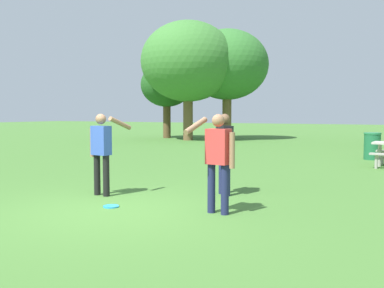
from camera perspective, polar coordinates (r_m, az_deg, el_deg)
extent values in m
plane|color=#447530|center=(7.65, -9.91, -8.52)|extent=(120.00, 120.00, 0.00)
cylinder|color=#1E234C|center=(7.19, 4.29, -5.95)|extent=(0.13, 0.13, 0.82)
cylinder|color=#1E234C|center=(7.32, 2.54, -5.75)|extent=(0.13, 0.13, 0.82)
cube|color=#D83838|center=(7.17, 3.43, -0.33)|extent=(0.41, 0.27, 0.58)
sphere|color=#9E7051|center=(7.15, 3.44, 3.07)|extent=(0.21, 0.21, 0.21)
cylinder|color=#9E7051|center=(7.04, 5.22, -0.83)|extent=(0.09, 0.09, 0.58)
cylinder|color=#9E7051|center=(7.07, 0.48, 2.38)|extent=(0.17, 0.58, 0.28)
cylinder|color=black|center=(9.09, -12.21, -3.92)|extent=(0.13, 0.13, 0.82)
cylinder|color=black|center=(8.90, -11.08, -4.08)|extent=(0.13, 0.13, 0.82)
cube|color=#3856B7|center=(8.92, -11.72, 0.46)|extent=(0.41, 0.27, 0.58)
sphere|color=#9E7051|center=(8.90, -11.76, 3.19)|extent=(0.21, 0.21, 0.21)
cylinder|color=#9E7051|center=(9.12, -12.83, 0.20)|extent=(0.09, 0.09, 0.58)
cylinder|color=#9E7051|center=(8.91, -9.32, 2.68)|extent=(0.17, 0.58, 0.28)
cylinder|color=#1E234C|center=(8.79, 4.57, -4.11)|extent=(0.13, 0.13, 0.82)
cylinder|color=#1E234C|center=(9.02, 3.89, -3.89)|extent=(0.13, 0.13, 0.82)
cube|color=black|center=(8.83, 4.25, 0.50)|extent=(0.43, 0.42, 0.58)
sphere|color=brown|center=(8.82, 4.27, 3.25)|extent=(0.21, 0.21, 0.21)
cylinder|color=brown|center=(8.60, 4.96, 0.06)|extent=(0.09, 0.09, 0.58)
cylinder|color=brown|center=(9.08, 3.58, 0.28)|extent=(0.09, 0.09, 0.58)
cylinder|color=#2D9EDB|center=(7.94, -10.47, -7.97)|extent=(0.28, 0.28, 0.03)
cylinder|color=#A49F96|center=(14.70, 23.16, -1.34)|extent=(0.11, 0.11, 0.71)
cylinder|color=#A49F96|center=(14.14, 22.79, -2.14)|extent=(0.09, 0.09, 0.41)
cylinder|color=#A49F96|center=(15.28, 23.47, -1.71)|extent=(0.09, 0.09, 0.41)
cylinder|color=#1E663D|center=(16.80, 22.35, -0.36)|extent=(0.56, 0.56, 0.90)
cylinder|color=#287A4B|center=(16.77, 22.39, 1.28)|extent=(0.59, 0.59, 0.06)
cylinder|color=brown|center=(28.95, -3.28, 3.32)|extent=(0.50, 0.50, 2.56)
ellipsoid|color=#21511E|center=(29.00, -3.30, 7.69)|extent=(3.40, 3.40, 2.89)
cylinder|color=brown|center=(26.50, -0.52, 3.92)|extent=(0.59, 0.59, 3.17)
ellipsoid|color=#3D7A33|center=(26.67, -0.53, 10.67)|extent=(5.64, 5.64, 4.79)
cylinder|color=brown|center=(27.47, 4.55, 3.97)|extent=(0.56, 0.56, 3.22)
ellipsoid|color=#33702D|center=(27.63, 4.59, 10.23)|extent=(5.09, 5.09, 4.33)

